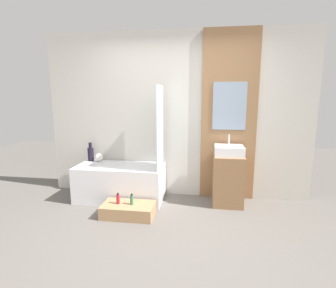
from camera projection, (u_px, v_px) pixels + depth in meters
The scene contains 12 objects.
ground_plane at pixel (159, 245), 2.87m from camera, with size 12.00×12.00×0.00m, color #605B56.
wall_tiled_back at pixel (176, 116), 4.17m from camera, with size 4.20×0.06×2.60m, color beige.
wall_wood_accent at pixel (229, 116), 4.00m from camera, with size 0.84×0.04×2.60m.
bathtub at pixel (120, 182), 4.11m from camera, with size 1.34×0.64×0.55m.
glass_shower_screen at pixel (160, 128), 3.82m from camera, with size 0.01×0.53×1.22m, color silver.
wooden_step_bench at pixel (128, 210), 3.56m from camera, with size 0.70×0.40×0.17m, color #A87F56.
vanity_cabinet at pixel (228, 180), 3.92m from camera, with size 0.44×0.47×0.75m, color #8E6642.
sink at pixel (229, 151), 3.84m from camera, with size 0.42×0.37×0.29m.
vase_tall_dark at pixel (91, 153), 4.34m from camera, with size 0.10×0.10×0.31m.
vase_round_light at pixel (99, 157), 4.31m from camera, with size 0.13×0.13×0.13m, color silver.
bottle_soap_primary at pixel (118, 199), 3.55m from camera, with size 0.04×0.04×0.15m.
bottle_soap_secondary at pixel (132, 200), 3.52m from camera, with size 0.05×0.05×0.15m.
Camera 1 is at (0.47, -2.58, 1.61)m, focal length 28.00 mm.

